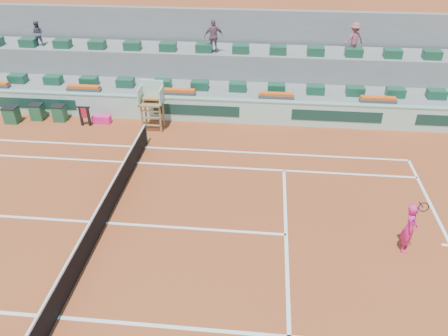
{
  "coord_description": "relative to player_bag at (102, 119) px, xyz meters",
  "views": [
    {
      "loc": [
        5.4,
        -11.62,
        10.01
      ],
      "look_at": [
        4.0,
        2.5,
        1.0
      ],
      "focal_mm": 35.0,
      "sensor_mm": 36.0,
      "label": 1
    }
  ],
  "objects": [
    {
      "name": "ground",
      "position": [
        2.79,
        -7.76,
        -0.2
      ],
      "size": [
        90.0,
        90.0,
        0.0
      ],
      "primitive_type": "plane",
      "color": "#903C1B",
      "rests_on": "ground"
    },
    {
      "name": "seating_tier_lower",
      "position": [
        2.79,
        2.94,
        0.4
      ],
      "size": [
        36.0,
        4.0,
        1.2
      ],
      "primitive_type": "cube",
      "color": "gray",
      "rests_on": "ground"
    },
    {
      "name": "seating_tier_upper",
      "position": [
        2.79,
        4.54,
        1.1
      ],
      "size": [
        36.0,
        2.4,
        2.6
      ],
      "primitive_type": "cube",
      "color": "gray",
      "rests_on": "ground"
    },
    {
      "name": "stadium_back_wall",
      "position": [
        2.79,
        6.14,
        2.0
      ],
      "size": [
        36.0,
        0.4,
        4.4
      ],
      "primitive_type": "cube",
      "color": "gray",
      "rests_on": "ground"
    },
    {
      "name": "player_bag",
      "position": [
        0.0,
        0.0,
        0.0
      ],
      "size": [
        0.9,
        0.4,
        0.4
      ],
      "primitive_type": "cube",
      "color": "#FE2186",
      "rests_on": "ground"
    },
    {
      "name": "spectator_left",
      "position": [
        -4.71,
        4.24,
        3.08
      ],
      "size": [
        0.71,
        0.58,
        1.36
      ],
      "primitive_type": "imported",
      "rotation": [
        0.0,
        0.0,
        3.25
      ],
      "color": "#4C4B58",
      "rests_on": "seating_tier_upper"
    },
    {
      "name": "spectator_mid",
      "position": [
        5.33,
        3.85,
        3.29
      ],
      "size": [
        1.12,
        0.71,
        1.77
      ],
      "primitive_type": "imported",
      "rotation": [
        0.0,
        0.0,
        3.43
      ],
      "color": "#7B525F",
      "rests_on": "seating_tier_upper"
    },
    {
      "name": "spectator_right",
      "position": [
        12.73,
        4.2,
        3.25
      ],
      "size": [
        1.26,
        1.02,
        1.71
      ],
      "primitive_type": "imported",
      "rotation": [
        0.0,
        0.0,
        3.54
      ],
      "color": "#9C4E56",
      "rests_on": "seating_tier_upper"
    },
    {
      "name": "court_lines",
      "position": [
        2.79,
        -7.76,
        -0.2
      ],
      "size": [
        23.89,
        11.09,
        0.01
      ],
      "color": "white",
      "rests_on": "ground"
    },
    {
      "name": "tennis_net",
      "position": [
        2.79,
        -7.76,
        0.33
      ],
      "size": [
        0.1,
        11.97,
        1.1
      ],
      "color": "black",
      "rests_on": "ground"
    },
    {
      "name": "advertising_hoarding",
      "position": [
        2.81,
        0.74,
        0.43
      ],
      "size": [
        36.0,
        0.34,
        1.26
      ],
      "color": "#ABD8C3",
      "rests_on": "ground"
    },
    {
      "name": "umpire_chair",
      "position": [
        2.79,
        -0.26,
        1.34
      ],
      "size": [
        1.1,
        0.9,
        2.4
      ],
      "color": "olive",
      "rests_on": "ground"
    },
    {
      "name": "seat_row_lower",
      "position": [
        2.79,
        2.04,
        1.22
      ],
      "size": [
        32.9,
        0.6,
        0.44
      ],
      "color": "#184930",
      "rests_on": "seating_tier_lower"
    },
    {
      "name": "seat_row_upper",
      "position": [
        2.79,
        3.94,
        2.62
      ],
      "size": [
        32.9,
        0.6,
        0.44
      ],
      "color": "#184930",
      "rests_on": "seating_tier_upper"
    },
    {
      "name": "flower_planters",
      "position": [
        1.29,
        1.24,
        1.13
      ],
      "size": [
        26.8,
        0.36,
        0.28
      ],
      "color": "#464646",
      "rests_on": "seating_tier_lower"
    },
    {
      "name": "drink_cooler_a",
      "position": [
        -2.21,
        0.05,
        0.22
      ],
      "size": [
        0.64,
        0.55,
        0.84
      ],
      "color": "#1A5030",
      "rests_on": "ground"
    },
    {
      "name": "drink_cooler_b",
      "position": [
        -3.42,
        0.08,
        0.22
      ],
      "size": [
        0.65,
        0.56,
        0.84
      ],
      "color": "#1A5030",
      "rests_on": "ground"
    },
    {
      "name": "drink_cooler_c",
      "position": [
        -4.56,
        -0.38,
        0.22
      ],
      "size": [
        0.72,
        0.62,
        0.84
      ],
      "color": "#1A5030",
      "rests_on": "ground"
    },
    {
      "name": "towel_rack",
      "position": [
        -0.7,
        -0.36,
        0.4
      ],
      "size": [
        0.67,
        0.11,
        1.03
      ],
      "color": "black",
      "rests_on": "ground"
    },
    {
      "name": "tennis_player",
      "position": [
        13.06,
        -8.07,
        0.7
      ],
      "size": [
        0.6,
        0.94,
        2.28
      ],
      "color": "#FE2186",
      "rests_on": "ground"
    }
  ]
}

